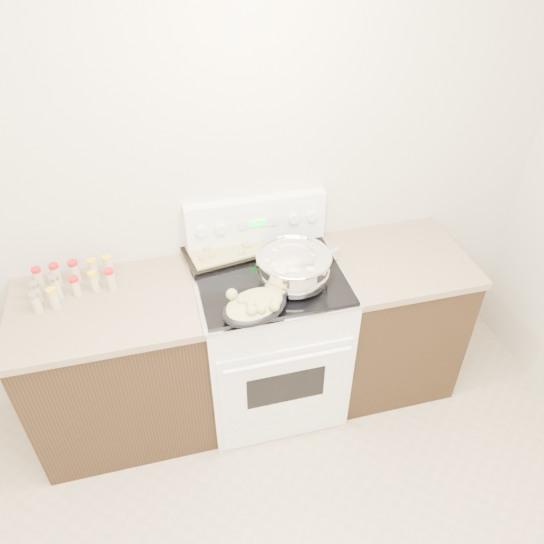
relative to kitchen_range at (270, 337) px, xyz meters
name	(u,v)px	position (x,y,z in m)	size (l,w,h in m)	color
room_shell	(273,428)	(-0.35, -1.42, 1.21)	(4.10, 3.60, 2.75)	beige
counter_left	(121,367)	(-0.83, 0.01, -0.03)	(0.93, 0.67, 0.92)	black
counter_right	(388,318)	(0.73, 0.01, -0.03)	(0.73, 0.67, 0.92)	black
kitchen_range	(270,337)	(0.00, 0.00, 0.00)	(0.78, 0.73, 1.22)	white
mixing_bowl	(294,269)	(0.10, -0.09, 0.54)	(0.48, 0.48, 0.22)	silver
roasting_pan	(255,306)	(-0.14, -0.27, 0.50)	(0.40, 0.35, 0.11)	black
baking_sheet	(225,249)	(-0.18, 0.25, 0.47)	(0.49, 0.38, 0.06)	black
wooden_spoon	(268,287)	(-0.03, -0.11, 0.46)	(0.07, 0.26, 0.04)	#AE7C4F
blue_ladle	(315,267)	(0.23, -0.04, 0.49)	(0.24, 0.19, 0.10)	#83B7C3
spice_jars	(70,281)	(-0.98, 0.14, 0.49)	(0.40, 0.23, 0.13)	#BFB28C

